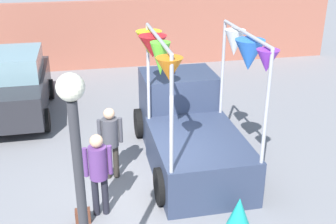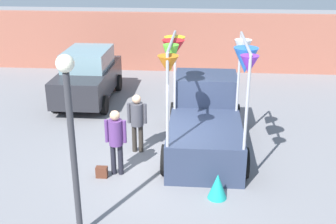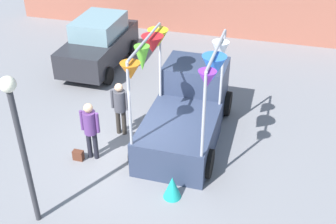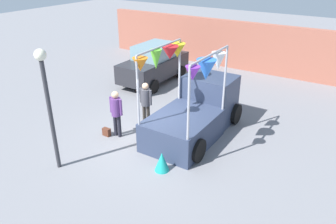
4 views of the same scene
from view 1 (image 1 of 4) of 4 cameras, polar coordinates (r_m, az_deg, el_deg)
name	(u,v)px [view 1 (image 1 of 4)]	position (r m, az deg, el deg)	size (l,w,h in m)	color
ground_plane	(153,190)	(9.01, -2.00, -10.53)	(60.00, 60.00, 0.00)	slate
vendor_truck	(187,122)	(9.82, 2.61, -1.39)	(2.55, 4.07, 3.23)	#2D3851
parked_car	(16,85)	(12.90, -19.94, 3.47)	(1.88, 4.00, 1.88)	#26262B
person_customer	(98,168)	(7.89, -9.43, -7.44)	(0.53, 0.34, 1.69)	black
person_vendor	(110,137)	(9.03, -7.81, -3.35)	(0.53, 0.34, 1.65)	#2D2823
handbag	(83,216)	(8.21, -11.45, -13.64)	(0.28, 0.16, 0.28)	#592D1E
street_lamp	(79,172)	(5.13, -12.01, -8.01)	(0.32, 0.32, 3.62)	#333338
brick_boundary_wall	(113,34)	(16.86, -7.46, 10.37)	(18.00, 0.36, 2.60)	#9E5947
folded_kite_bundle_teal	(239,212)	(7.99, 9.59, -13.22)	(0.44, 0.44, 0.60)	teal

